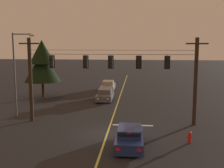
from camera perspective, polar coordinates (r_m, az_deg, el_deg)
ground_plane at (r=22.61m, az=-0.96°, el=-9.71°), size 180.00×180.00×0.00m
lane_centre_stripe at (r=31.36m, az=0.83°, el=-4.56°), size 0.14×60.00×0.01m
stop_bar_paint at (r=24.89m, az=4.07°, el=-8.02°), size 3.40×0.36×0.01m
signal_span_assembly at (r=24.80m, az=-0.21°, el=0.92°), size 15.89×0.32×7.31m
traffic_light_leftmost at (r=25.62m, az=-11.71°, el=4.26°), size 0.48×0.41×1.22m
traffic_light_left_inner at (r=24.93m, az=-5.21°, el=4.29°), size 0.48×0.41×1.22m
traffic_light_centre at (r=24.63m, az=-0.27°, el=4.28°), size 0.48×0.41×1.22m
traffic_light_right_inner at (r=24.52m, az=5.24°, el=4.23°), size 0.48×0.41×1.22m
traffic_light_rightmost at (r=24.64m, az=10.76°, el=4.13°), size 0.48×0.41×1.22m
car_waiting_near_lane at (r=19.83m, az=3.45°, el=-10.37°), size 1.80×4.33×1.39m
car_oncoming_lead at (r=34.96m, az=-1.36°, el=-2.13°), size 1.80×4.42×1.39m
car_oncoming_trailing at (r=41.82m, az=-0.77°, el=-0.40°), size 1.80×4.42×1.39m
street_lamp_corner at (r=27.94m, az=-17.93°, el=3.16°), size 2.11×0.30×7.76m
tree_verge_near at (r=37.32m, az=-13.45°, el=4.04°), size 4.48×4.48×7.18m
fire_hydrant at (r=21.20m, az=14.89°, el=-9.98°), size 0.44×0.22×0.84m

